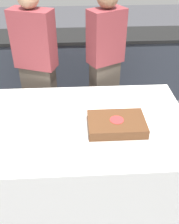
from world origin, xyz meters
The scene contains 9 objects.
ground_plane centered at (0.00, 0.00, 0.00)m, with size 14.00×14.00×0.00m, color #424247.
back_counter centered at (0.00, 1.66, 0.46)m, with size 4.40×0.58×0.92m.
dining_table centered at (0.00, 0.00, 0.37)m, with size 2.13×1.18×0.74m.
cake centered at (0.43, -0.10, 0.78)m, with size 0.50×0.36×0.09m.
plate_stack centered at (-0.44, 0.13, 0.77)m, with size 0.19×0.19×0.05m.
side_plate_near_cake centered at (0.51, 0.21, 0.74)m, with size 0.17×0.17×0.00m.
utensil_pile centered at (0.00, -0.47, 0.75)m, with size 0.13×0.10×0.02m.
person_cutting_cake centered at (0.43, 0.81, 0.87)m, with size 0.41×0.35×1.66m.
person_standing_back centered at (-0.30, 0.81, 0.86)m, with size 0.46×0.33×1.67m.
Camera 1 is at (0.11, -1.76, 2.10)m, focal length 42.00 mm.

